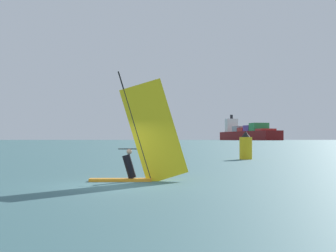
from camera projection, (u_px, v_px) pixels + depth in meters
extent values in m
plane|color=#386066|center=(117.00, 186.00, 19.38)|extent=(4000.00, 4000.00, 0.00)
cube|color=orange|center=(120.00, 180.00, 21.26)|extent=(2.57, 1.34, 0.12)
cylinder|color=black|center=(134.00, 125.00, 21.34)|extent=(1.33, 0.47, 4.35)
cube|color=yellow|center=(154.00, 131.00, 21.36)|extent=(2.70, 0.89, 4.31)
cylinder|color=black|center=(140.00, 149.00, 21.32)|extent=(1.66, 0.56, 0.04)
cylinder|color=black|center=(129.00, 166.00, 21.29)|extent=(0.64, 0.48, 1.01)
sphere|color=tan|center=(129.00, 152.00, 21.30)|extent=(0.22, 0.22, 0.22)
cube|color=maroon|center=(248.00, 136.00, 719.89)|extent=(102.89, 168.86, 12.04)
cube|color=silver|center=(231.00, 125.00, 786.61)|extent=(20.27, 18.23, 19.80)
cylinder|color=black|center=(231.00, 117.00, 786.93)|extent=(4.00, 4.00, 6.00)
cube|color=#99999E|center=(241.00, 129.00, 746.60)|extent=(27.33, 27.13, 7.80)
cube|color=red|center=(247.00, 130.00, 724.93)|extent=(27.33, 27.13, 5.20)
cube|color=#59388C|center=(253.00, 128.00, 703.32)|extent=(27.33, 27.13, 7.80)
cube|color=#2D8C47|center=(259.00, 127.00, 681.71)|extent=(27.33, 27.13, 10.40)
cube|color=red|center=(266.00, 130.00, 659.97)|extent=(27.33, 27.13, 2.60)
cube|color=#4C564C|center=(251.00, 134.00, 1432.08)|extent=(673.84, 445.55, 30.98)
cylinder|color=yellow|center=(246.00, 148.00, 44.24)|extent=(1.06, 1.06, 1.87)
cone|color=black|center=(246.00, 134.00, 44.27)|extent=(0.74, 0.74, 0.50)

